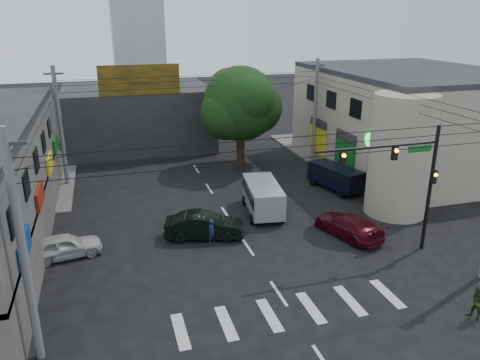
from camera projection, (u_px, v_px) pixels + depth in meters
name	position (u px, v px, depth m)	size (l,w,h in m)	color
ground	(259.00, 263.00, 25.15)	(160.00, 160.00, 0.00)	black
sidewalk_far_right	(373.00, 150.00, 46.20)	(16.00, 16.00, 0.15)	#514F4C
building_right	(409.00, 121.00, 40.37)	(14.00, 18.00, 8.00)	gray
corner_column	(400.00, 156.00, 30.37)	(4.00, 4.00, 8.00)	gray
building_far	(138.00, 117.00, 46.61)	(14.00, 10.00, 6.00)	#232326
billboard	(139.00, 80.00, 40.74)	(7.00, 0.30, 2.60)	olive
street_tree	(241.00, 104.00, 39.77)	(6.40, 6.40, 8.70)	black
traffic_gantry	(406.00, 171.00, 24.72)	(7.10, 0.35, 7.20)	black
utility_pole_near_left	(23.00, 252.00, 16.76)	(0.32, 0.32, 9.20)	#59595B
utility_pole_far_left	(60.00, 128.00, 35.30)	(0.32, 0.32, 9.20)	#59595B
utility_pole_far_right	(315.00, 112.00, 40.89)	(0.32, 0.32, 9.20)	#59595B
dark_sedan	(204.00, 226.00, 27.85)	(4.95, 2.78, 1.55)	black
white_compact	(64.00, 246.00, 25.60)	(4.17, 2.24, 1.35)	beige
maroon_sedan	(348.00, 225.00, 28.14)	(3.17, 5.07, 1.37)	#470A14
silver_minivan	(263.00, 198.00, 31.27)	(2.68, 5.06, 2.08)	#A3A7AB
navy_van	(335.00, 178.00, 35.58)	(2.90, 4.83, 1.81)	black
traffic_officer	(212.00, 232.00, 27.12)	(0.66, 0.58, 1.52)	#142347
pedestrian_olive	(478.00, 303.00, 20.27)	(0.81, 0.93, 1.63)	#2F381A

